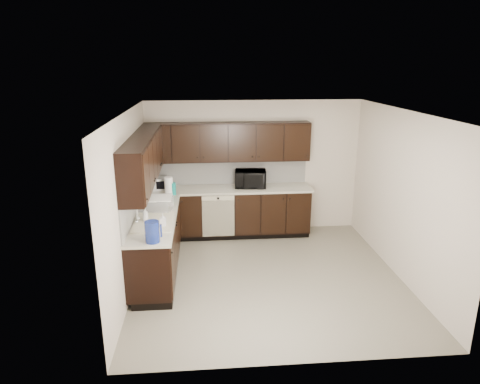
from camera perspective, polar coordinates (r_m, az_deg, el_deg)
name	(u,v)px	position (r m, az deg, el deg)	size (l,w,h in m)	color
floor	(268,277)	(6.70, 3.72, -11.19)	(4.00, 4.00, 0.00)	gray
ceiling	(271,112)	(5.95, 4.18, 10.57)	(4.00, 4.00, 0.00)	white
wall_back	(253,167)	(8.12, 1.81, 3.34)	(4.00, 0.02, 2.50)	beige
wall_left	(129,203)	(6.24, -14.55, -1.41)	(0.02, 4.00, 2.50)	beige
wall_right	(402,196)	(6.81, 20.82, -0.47)	(0.02, 4.00, 2.50)	beige
wall_front	(299,260)	(4.39, 7.91, -8.95)	(4.00, 0.02, 2.50)	beige
lower_cabinets	(201,227)	(7.47, -5.17, -4.68)	(3.00, 2.80, 0.90)	black
countertop	(201,199)	(7.30, -5.29, -0.99)	(3.03, 2.83, 0.04)	#BAB5A2
backsplash	(188,182)	(7.43, -6.95, 1.38)	(3.00, 2.80, 0.48)	white
upper_cabinets	(193,149)	(7.18, -6.22, 5.70)	(3.00, 2.80, 0.70)	black
dishwasher	(218,214)	(7.71, -2.91, -2.88)	(0.58, 0.04, 0.78)	beige
sink	(154,227)	(6.30, -11.45, -4.58)	(0.54, 0.82, 0.42)	beige
microwave	(250,179)	(7.89, 1.40, 1.77)	(0.56, 0.38, 0.31)	black
soap_bottle_a	(163,220)	(6.10, -10.25, -3.68)	(0.09, 0.09, 0.19)	gray
soap_bottle_b	(145,215)	(6.31, -12.50, -3.02)	(0.08, 0.08, 0.21)	gray
toaster_oven	(160,183)	(7.90, -10.68, 1.15)	(0.35, 0.26, 0.22)	silver
storage_bin	(155,204)	(6.79, -11.27, -1.58)	(0.51, 0.37, 0.20)	white
blue_pitcher	(152,232)	(5.59, -11.63, -5.23)	(0.19, 0.19, 0.28)	navy
teal_tumbler	(173,189)	(7.52, -8.90, 0.42)	(0.10, 0.10, 0.22)	#0C8780
paper_towel_roll	(169,186)	(7.51, -9.48, 0.79)	(0.14, 0.14, 0.32)	white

